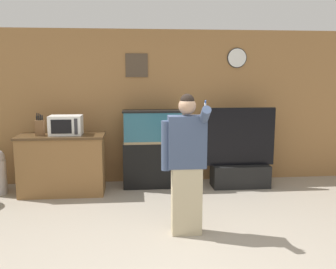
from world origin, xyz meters
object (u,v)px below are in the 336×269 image
object	(u,v)px
person_standing	(186,163)
microwave	(66,125)
aquarium_on_stand	(153,149)
tv_on_stand	(240,164)
counter_island	(62,164)
knife_block	(40,127)

from	to	relation	value
person_standing	microwave	bearing A→B (deg)	134.44
aquarium_on_stand	tv_on_stand	bearing A→B (deg)	-5.07
counter_island	microwave	distance (m)	0.62
knife_block	person_standing	world-z (taller)	person_standing
person_standing	knife_block	bearing A→B (deg)	141.27
knife_block	counter_island	bearing A→B (deg)	6.86
microwave	aquarium_on_stand	distance (m)	1.43
aquarium_on_stand	person_standing	xyz separation A→B (m)	(0.29, -1.91, 0.21)
counter_island	knife_block	distance (m)	0.67
counter_island	tv_on_stand	world-z (taller)	tv_on_stand
microwave	aquarium_on_stand	world-z (taller)	aquarium_on_stand
knife_block	aquarium_on_stand	bearing A→B (deg)	9.66
microwave	knife_block	world-z (taller)	knife_block
aquarium_on_stand	person_standing	size ratio (longest dim) A/B	0.78
microwave	person_standing	xyz separation A→B (m)	(1.63, -1.66, -0.23)
microwave	person_standing	world-z (taller)	person_standing
counter_island	person_standing	distance (m)	2.41
microwave	aquarium_on_stand	size ratio (longest dim) A/B	0.38
knife_block	person_standing	xyz separation A→B (m)	(2.01, -1.61, -0.21)
tv_on_stand	aquarium_on_stand	bearing A→B (deg)	174.93
knife_block	microwave	bearing A→B (deg)	7.93
tv_on_stand	person_standing	world-z (taller)	person_standing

